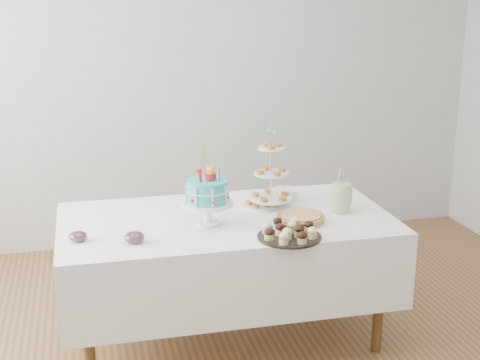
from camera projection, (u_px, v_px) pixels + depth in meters
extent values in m
cube|color=#ADB0B3|center=(180.00, 80.00, 5.32)|extent=(5.00, 0.04, 2.70)
cube|color=#ADB0B3|center=(431.00, 298.00, 1.58)|extent=(5.00, 0.04, 2.70)
cube|color=white|center=(226.00, 253.00, 3.95)|extent=(1.92, 1.02, 0.45)
cylinder|color=brown|center=(88.00, 331.00, 3.48)|extent=(0.06, 0.06, 0.67)
cylinder|color=brown|center=(379.00, 298.00, 3.85)|extent=(0.06, 0.06, 0.67)
cylinder|color=brown|center=(86.00, 274.00, 4.17)|extent=(0.06, 0.06, 0.67)
cylinder|color=brown|center=(332.00, 251.00, 4.54)|extent=(0.06, 0.06, 0.67)
cylinder|color=#2BB5BE|center=(207.00, 191.00, 3.72)|extent=(0.23, 0.23, 0.12)
torus|color=white|center=(207.00, 190.00, 3.72)|extent=(0.24, 0.24, 0.01)
cube|color=red|center=(200.00, 175.00, 3.67)|extent=(0.02, 0.02, 0.07)
cylinder|color=blue|center=(219.00, 175.00, 3.68)|extent=(0.01, 0.01, 0.07)
cylinder|color=silver|center=(204.00, 164.00, 3.70)|extent=(0.00, 0.00, 0.18)
cylinder|color=yellow|center=(204.00, 148.00, 3.68)|extent=(0.05, 0.05, 0.01)
cylinder|color=black|center=(289.00, 237.00, 3.57)|extent=(0.35, 0.35, 0.01)
ellipsoid|color=black|center=(277.00, 229.00, 3.54)|extent=(0.05, 0.05, 0.04)
ellipsoid|color=beige|center=(301.00, 227.00, 3.57)|extent=(0.05, 0.05, 0.04)
cylinder|color=#A28058|center=(301.00, 219.00, 3.82)|extent=(0.26, 0.26, 0.03)
cylinder|color=#BB8448|center=(301.00, 216.00, 3.81)|extent=(0.23, 0.23, 0.02)
torus|color=#A28058|center=(301.00, 216.00, 3.81)|extent=(0.28, 0.28, 0.02)
cylinder|color=silver|center=(271.00, 171.00, 4.02)|extent=(0.01, 0.01, 0.46)
cylinder|color=white|center=(271.00, 198.00, 4.07)|extent=(0.26, 0.26, 0.01)
cylinder|color=white|center=(271.00, 173.00, 4.02)|extent=(0.21, 0.21, 0.01)
cylinder|color=white|center=(271.00, 148.00, 3.98)|extent=(0.16, 0.16, 0.01)
torus|color=silver|center=(272.00, 130.00, 3.95)|extent=(0.05, 0.01, 0.05)
cylinder|color=white|center=(285.00, 194.00, 4.22)|extent=(0.16, 0.16, 0.06)
cylinder|color=white|center=(259.00, 205.00, 4.09)|extent=(0.22, 0.22, 0.01)
ellipsoid|color=silver|center=(134.00, 237.00, 3.50)|extent=(0.11, 0.11, 0.06)
cylinder|color=#540717|center=(134.00, 238.00, 3.50)|extent=(0.07, 0.07, 0.03)
ellipsoid|color=silver|center=(78.00, 236.00, 3.52)|extent=(0.10, 0.10, 0.06)
cylinder|color=#540717|center=(78.00, 237.00, 3.52)|extent=(0.07, 0.07, 0.03)
cylinder|color=beige|center=(341.00, 198.00, 3.97)|extent=(0.12, 0.12, 0.17)
cylinder|color=beige|center=(351.00, 196.00, 3.96)|extent=(0.01, 0.01, 0.09)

